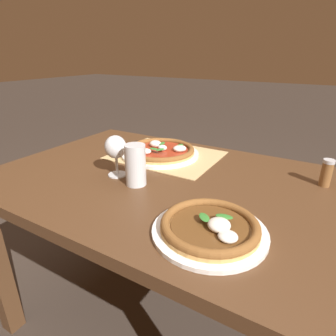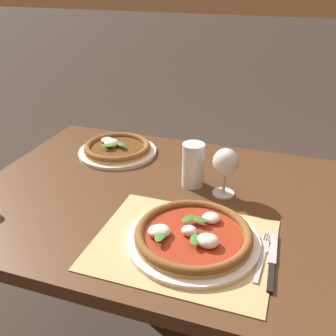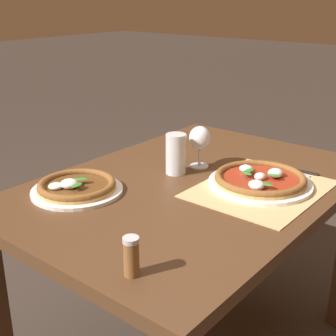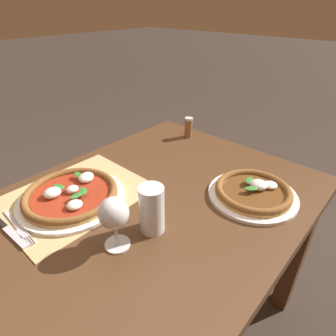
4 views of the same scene
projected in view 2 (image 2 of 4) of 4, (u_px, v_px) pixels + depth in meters
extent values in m
cube|color=#4C301C|center=(173.00, 203.00, 1.22)|extent=(1.26, 0.88, 0.04)
cube|color=#4C301C|center=(84.00, 208.00, 1.87)|extent=(0.07, 0.07, 0.70)
cube|color=tan|center=(183.00, 244.00, 1.01)|extent=(0.46, 0.36, 0.00)
cylinder|color=white|center=(193.00, 240.00, 1.01)|extent=(0.35, 0.35, 0.01)
cylinder|color=tan|center=(193.00, 236.00, 1.01)|extent=(0.30, 0.30, 0.01)
torus|color=brown|center=(193.00, 233.00, 1.00)|extent=(0.30, 0.30, 0.02)
cylinder|color=maroon|center=(193.00, 234.00, 1.01)|extent=(0.25, 0.25, 0.00)
ellipsoid|color=silver|center=(189.00, 231.00, 1.00)|extent=(0.04, 0.04, 0.03)
ellipsoid|color=silver|center=(208.00, 241.00, 0.96)|extent=(0.06, 0.05, 0.03)
ellipsoid|color=silver|center=(157.00, 232.00, 1.00)|extent=(0.05, 0.05, 0.03)
ellipsoid|color=silver|center=(211.00, 218.00, 1.05)|extent=(0.05, 0.05, 0.02)
ellipsoid|color=silver|center=(160.00, 231.00, 1.00)|extent=(0.05, 0.05, 0.03)
ellipsoid|color=#337A2D|center=(188.00, 219.00, 1.04)|extent=(0.04, 0.05, 0.00)
ellipsoid|color=#337A2D|center=(199.00, 219.00, 1.03)|extent=(0.05, 0.03, 0.00)
ellipsoid|color=#337A2D|center=(195.00, 239.00, 0.96)|extent=(0.03, 0.05, 0.00)
ellipsoid|color=#337A2D|center=(160.00, 236.00, 0.97)|extent=(0.02, 0.04, 0.00)
cylinder|color=white|center=(118.00, 152.00, 1.50)|extent=(0.30, 0.30, 0.01)
cylinder|color=tan|center=(117.00, 149.00, 1.49)|extent=(0.25, 0.25, 0.01)
torus|color=brown|center=(117.00, 147.00, 1.49)|extent=(0.25, 0.25, 0.02)
cylinder|color=brown|center=(117.00, 147.00, 1.49)|extent=(0.20, 0.20, 0.00)
ellipsoid|color=silver|center=(107.00, 140.00, 1.53)|extent=(0.05, 0.05, 0.02)
ellipsoid|color=silver|center=(112.00, 143.00, 1.50)|extent=(0.06, 0.06, 0.03)
ellipsoid|color=#337A2D|center=(121.00, 144.00, 1.48)|extent=(0.05, 0.05, 0.00)
ellipsoid|color=#337A2D|center=(107.00, 145.00, 1.46)|extent=(0.05, 0.03, 0.00)
cylinder|color=silver|center=(223.00, 193.00, 1.23)|extent=(0.07, 0.07, 0.00)
cylinder|color=silver|center=(224.00, 184.00, 1.22)|extent=(0.01, 0.01, 0.06)
ellipsoid|color=silver|center=(226.00, 162.00, 1.18)|extent=(0.08, 0.08, 0.08)
ellipsoid|color=#C17019|center=(225.00, 165.00, 1.19)|extent=(0.07, 0.07, 0.05)
cylinder|color=silver|center=(193.00, 165.00, 1.25)|extent=(0.07, 0.07, 0.15)
cylinder|color=black|center=(193.00, 169.00, 1.26)|extent=(0.07, 0.07, 0.12)
cylinder|color=silver|center=(194.00, 150.00, 1.23)|extent=(0.07, 0.07, 0.02)
cube|color=#B7B7BC|center=(259.00, 267.00, 0.93)|extent=(0.02, 0.12, 0.00)
cube|color=#B7B7BC|center=(265.00, 247.00, 0.99)|extent=(0.02, 0.05, 0.00)
cylinder|color=#B7B7BC|center=(271.00, 238.00, 1.03)|extent=(0.00, 0.04, 0.00)
cylinder|color=#B7B7BC|center=(269.00, 237.00, 1.03)|extent=(0.00, 0.04, 0.00)
cylinder|color=#B7B7BC|center=(266.00, 237.00, 1.03)|extent=(0.00, 0.04, 0.00)
cylinder|color=#B7B7BC|center=(264.00, 236.00, 1.03)|extent=(0.00, 0.04, 0.00)
cube|color=black|center=(271.00, 277.00, 0.90)|extent=(0.02, 0.10, 0.01)
cube|color=#B7B7BC|center=(273.00, 248.00, 0.99)|extent=(0.03, 0.12, 0.00)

